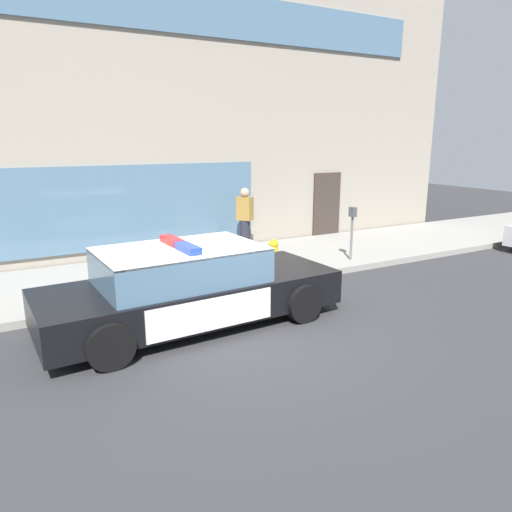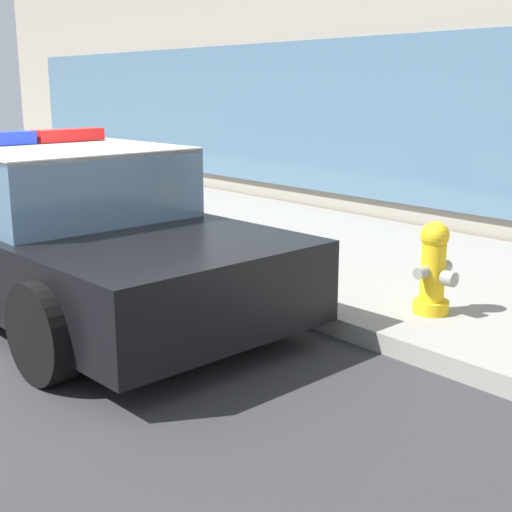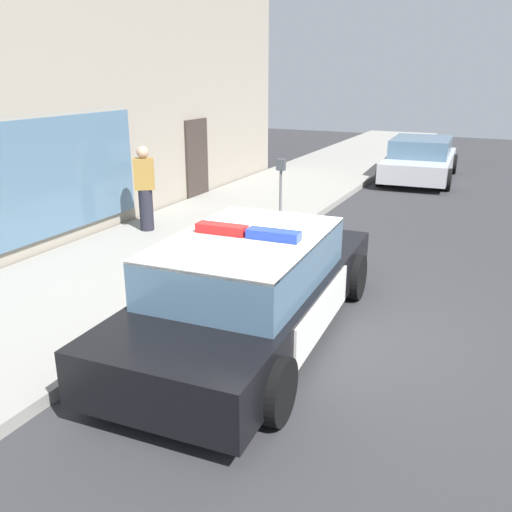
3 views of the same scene
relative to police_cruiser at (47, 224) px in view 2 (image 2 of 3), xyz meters
The scene contains 4 objects.
ground 1.22m from the police_cruiser, 42.98° to the right, with size 48.00×48.00×0.00m, color #303033.
sidewalk 3.09m from the police_cruiser, 75.88° to the left, with size 48.00×3.50×0.15m, color gray.
police_cruiser is the anchor object (origin of this frame).
fire_hydrant 3.37m from the police_cruiser, 33.57° to the left, with size 0.34×0.39×0.73m.
Camera 2 is at (5.20, -1.91, 1.88)m, focal length 49.70 mm.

